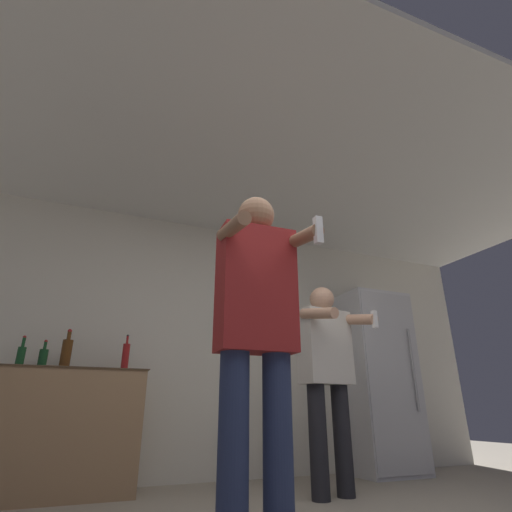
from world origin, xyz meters
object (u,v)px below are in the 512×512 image
at_px(bottle_brown_liquor, 66,353).
at_px(person_man_side, 327,367).
at_px(bottle_dark_rum, 125,357).
at_px(bottle_amber_bourbon, 21,356).
at_px(refrigerator, 377,379).
at_px(bottle_red_label, 43,358).
at_px(person_woman_foreground, 257,332).

distance_m(bottle_brown_liquor, person_man_side, 2.18).
bearing_deg(bottle_dark_rum, bottle_amber_bourbon, 180.00).
xyz_separation_m(refrigerator, person_man_side, (-1.12, -0.78, 0.02)).
xyz_separation_m(bottle_dark_rum, person_man_side, (1.54, -0.82, -0.11)).
distance_m(bottle_brown_liquor, bottle_dark_rum, 0.48).
relative_size(bottle_brown_liquor, person_man_side, 0.20).
bearing_deg(person_man_side, bottle_brown_liquor, 157.90).
distance_m(bottle_amber_bourbon, bottle_dark_rum, 0.80).
xyz_separation_m(bottle_red_label, person_woman_foreground, (1.11, -1.87, -0.03)).
relative_size(refrigerator, bottle_red_label, 8.17).
bearing_deg(bottle_red_label, bottle_amber_bourbon, 180.00).
xyz_separation_m(bottle_amber_bourbon, person_man_side, (2.34, -0.82, -0.08)).
relative_size(refrigerator, person_man_side, 1.14).
bearing_deg(bottle_amber_bourbon, bottle_red_label, 0.00).
bearing_deg(bottle_brown_liquor, person_man_side, -22.10).
distance_m(bottle_dark_rum, person_man_side, 1.74).
relative_size(bottle_red_label, person_man_side, 0.14).
relative_size(bottle_amber_bourbon, person_woman_foreground, 0.14).
distance_m(bottle_red_label, person_man_side, 2.33).
bearing_deg(bottle_amber_bourbon, person_woman_foreground, -55.83).
xyz_separation_m(refrigerator, bottle_red_label, (-3.29, 0.04, 0.09)).
xyz_separation_m(refrigerator, person_woman_foreground, (-2.19, -1.83, 0.05)).
height_order(bottle_brown_liquor, bottle_dark_rum, bottle_brown_liquor).
xyz_separation_m(bottle_brown_liquor, bottle_dark_rum, (0.48, -0.00, -0.01)).
bearing_deg(bottle_brown_liquor, person_woman_foreground, -63.26).
bearing_deg(bottle_brown_liquor, refrigerator, -0.73).
bearing_deg(bottle_dark_rum, person_man_side, -28.00).
distance_m(bottle_amber_bourbon, person_woman_foreground, 2.26).
height_order(bottle_brown_liquor, person_woman_foreground, person_woman_foreground).
height_order(refrigerator, bottle_amber_bourbon, refrigerator).
bearing_deg(person_woman_foreground, bottle_dark_rum, 104.00).
xyz_separation_m(bottle_amber_bourbon, person_woman_foreground, (1.27, -1.87, -0.04)).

